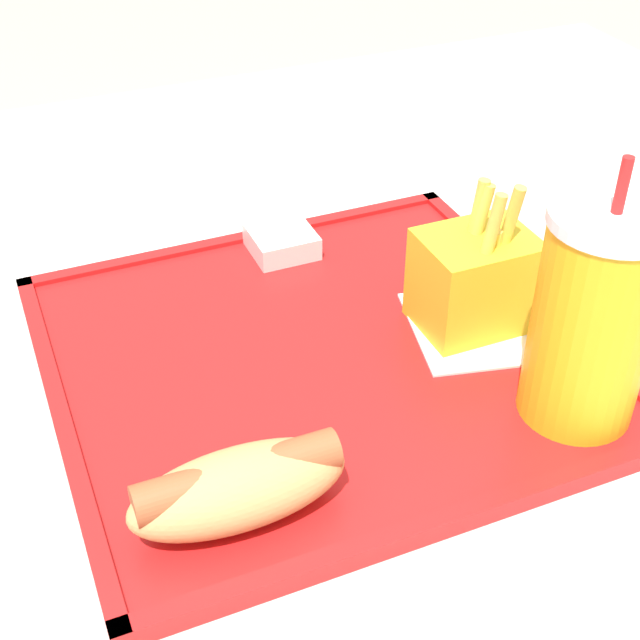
{
  "coord_description": "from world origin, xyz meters",
  "views": [
    {
      "loc": [
        0.24,
        0.45,
        1.14
      ],
      "look_at": [
        0.05,
        -0.02,
        0.76
      ],
      "focal_mm": 50.0,
      "sensor_mm": 36.0,
      "label": 1
    }
  ],
  "objects_px": {
    "fries_carton": "(475,279)",
    "sauce_cup_mayo": "(282,240)",
    "hot_dog_far": "(239,486)",
    "soda_cup": "(593,317)"
  },
  "relations": [
    {
      "from": "hot_dog_far",
      "to": "sauce_cup_mayo",
      "type": "xyz_separation_m",
      "value": [
        -0.13,
        -0.27,
        -0.01
      ]
    },
    {
      "from": "fries_carton",
      "to": "soda_cup",
      "type": "bearing_deg",
      "value": 97.69
    },
    {
      "from": "soda_cup",
      "to": "hot_dog_far",
      "type": "relative_size",
      "value": 1.41
    },
    {
      "from": "hot_dog_far",
      "to": "sauce_cup_mayo",
      "type": "relative_size",
      "value": 2.49
    },
    {
      "from": "fries_carton",
      "to": "sauce_cup_mayo",
      "type": "distance_m",
      "value": 0.18
    },
    {
      "from": "soda_cup",
      "to": "hot_dog_far",
      "type": "distance_m",
      "value": 0.24
    },
    {
      "from": "hot_dog_far",
      "to": "sauce_cup_mayo",
      "type": "distance_m",
      "value": 0.3
    },
    {
      "from": "fries_carton",
      "to": "sauce_cup_mayo",
      "type": "relative_size",
      "value": 2.28
    },
    {
      "from": "fries_carton",
      "to": "sauce_cup_mayo",
      "type": "xyz_separation_m",
      "value": [
        0.1,
        -0.15,
        -0.03
      ]
    },
    {
      "from": "fries_carton",
      "to": "sauce_cup_mayo",
      "type": "height_order",
      "value": "fries_carton"
    }
  ]
}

